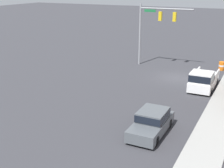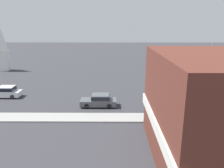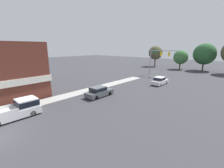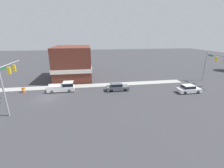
{
  "view_description": "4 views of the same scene",
  "coord_description": "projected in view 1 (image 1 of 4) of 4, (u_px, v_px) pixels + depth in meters",
  "views": [
    {
      "loc": [
        -8.1,
        31.89,
        9.79
      ],
      "look_at": [
        1.09,
        13.38,
        3.05
      ],
      "focal_mm": 50.0,
      "sensor_mm": 36.0,
      "label": 1
    },
    {
      "loc": [
        -28.59,
        11.63,
        10.34
      ],
      "look_at": [
        -0.8,
        11.82,
        2.69
      ],
      "focal_mm": 35.0,
      "sensor_mm": 36.0,
      "label": 2
    },
    {
      "loc": [
        14.72,
        -1.81,
        7.57
      ],
      "look_at": [
        1.31,
        12.92,
        2.67
      ],
      "focal_mm": 24.0,
      "sensor_mm": 36.0,
      "label": 3
    },
    {
      "loc": [
        26.93,
        7.68,
        10.92
      ],
      "look_at": [
        0.42,
        12.0,
        2.23
      ],
      "focal_mm": 24.0,
      "sensor_mm": 36.0,
      "label": 4
    }
  ],
  "objects": [
    {
      "name": "pickup_truck_parked",
      "position": [
        203.0,
        80.0,
        29.74
      ],
      "size": [
        2.07,
        5.33,
        1.93
      ],
      "color": "black",
      "rests_on": "ground"
    },
    {
      "name": "construction_barrel",
      "position": [
        221.0,
        66.0,
        36.38
      ],
      "size": [
        0.65,
        0.65,
        1.01
      ],
      "color": "orange",
      "rests_on": "ground"
    },
    {
      "name": "car_lead",
      "position": [
        152.0,
        122.0,
        21.07
      ],
      "size": [
        1.91,
        4.62,
        1.6
      ],
      "color": "black",
      "rests_on": "ground"
    },
    {
      "name": "ground_plane",
      "position": [
        176.0,
        78.0,
        33.61
      ],
      "size": [
        200.0,
        200.0,
        0.0
      ],
      "primitive_type": "plane",
      "color": "#38383D"
    },
    {
      "name": "near_signal_assembly",
      "position": [
        155.0,
        22.0,
        36.86
      ],
      "size": [
        6.41,
        0.49,
        7.41
      ],
      "color": "gray",
      "rests_on": "ground"
    }
  ]
}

